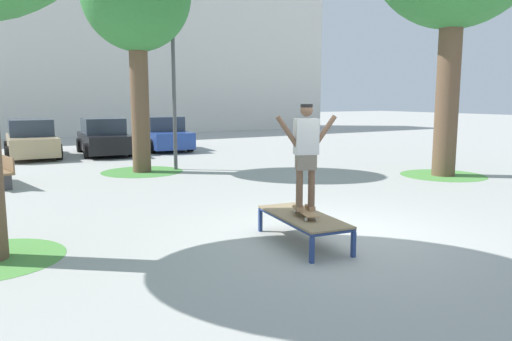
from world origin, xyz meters
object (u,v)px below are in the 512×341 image
at_px(car_black, 104,138).
at_px(skate_box, 303,218).
at_px(car_blue, 163,134).
at_px(skateboard, 305,212).
at_px(car_tan, 31,140).
at_px(light_post, 173,51).
at_px(skater, 306,150).

bearing_deg(car_black, skate_box, -91.20).
distance_m(skate_box, car_blue, 15.47).
bearing_deg(skateboard, car_tan, 99.21).
bearing_deg(light_post, skateboard, -98.04).
distance_m(skate_box, car_tan, 15.14).
distance_m(skate_box, skater, 1.12).
bearing_deg(skater, car_tan, 99.21).
bearing_deg(light_post, skate_box, -98.05).
xyz_separation_m(skate_box, car_blue, (3.05, 15.16, 0.28)).
distance_m(skateboard, light_post, 9.63).
height_order(skate_box, light_post, light_post).
xyz_separation_m(car_tan, light_post, (3.70, -6.05, 3.13)).
bearing_deg(skater, car_black, 88.77).
height_order(skate_box, car_tan, car_tan).
distance_m(car_tan, car_blue, 5.50).
height_order(car_black, light_post, light_post).
relative_size(skateboard, car_black, 0.19).
relative_size(skater, car_blue, 0.39).
xyz_separation_m(car_tan, car_blue, (5.50, 0.22, 0.00)).
bearing_deg(skateboard, light_post, 81.96).
bearing_deg(car_blue, car_black, -169.21).
relative_size(skate_box, skateboard, 2.41).
bearing_deg(skate_box, skater, -97.10).
bearing_deg(skater, skate_box, 82.90).
distance_m(skate_box, light_post, 9.60).
xyz_separation_m(car_blue, light_post, (-1.80, -6.27, 3.13)).
xyz_separation_m(skateboard, car_blue, (3.06, 15.23, 0.15)).
height_order(skateboard, light_post, light_post).
height_order(skate_box, car_blue, car_blue).
distance_m(skateboard, skater, 0.99).
xyz_separation_m(skater, light_post, (1.27, 8.96, 2.29)).
xyz_separation_m(car_tan, car_black, (2.75, -0.30, 0.00)).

